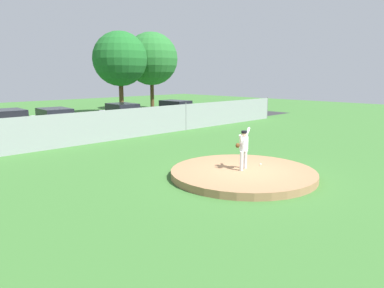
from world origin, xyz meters
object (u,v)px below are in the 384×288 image
object	(u,v)px
pitcher_youth	(244,146)
baseball	(260,164)
parked_car_silver	(123,115)
parked_car_champagne	(9,125)
traffic_cone_orange	(125,129)
parked_car_slate	(176,111)
parked_car_white	(55,122)

from	to	relation	value
pitcher_youth	baseball	world-z (taller)	pitcher_youth
baseball	parked_car_silver	bearing A→B (deg)	76.82
parked_car_champagne	traffic_cone_orange	world-z (taller)	parked_car_champagne
pitcher_youth	traffic_cone_orange	size ratio (longest dim) A/B	2.83
parked_car_slate	traffic_cone_orange	xyz separation A→B (m)	(-6.89, -2.71, -0.53)
parked_car_slate	traffic_cone_orange	distance (m)	7.43
parked_car_slate	traffic_cone_orange	bearing A→B (deg)	-158.52
pitcher_youth	parked_car_white	distance (m)	14.75
parked_car_silver	pitcher_youth	bearing A→B (deg)	-106.92
parked_car_champagne	parked_car_slate	bearing A→B (deg)	-1.12
parked_car_silver	parked_car_white	world-z (taller)	parked_car_silver
baseball	parked_car_champagne	distance (m)	15.52
baseball	traffic_cone_orange	world-z (taller)	traffic_cone_orange
pitcher_youth	parked_car_silver	bearing A→B (deg)	73.08
parked_car_silver	parked_car_slate	size ratio (longest dim) A/B	0.95
parked_car_white	traffic_cone_orange	size ratio (longest dim) A/B	7.84
parked_car_champagne	traffic_cone_orange	distance (m)	6.84
pitcher_youth	parked_car_slate	xyz separation A→B (m)	(9.62, 14.53, -0.38)
parked_car_slate	parked_car_champagne	distance (m)	13.03
pitcher_youth	traffic_cone_orange	bearing A→B (deg)	76.98
parked_car_silver	parked_car_champagne	bearing A→B (deg)	178.73
parked_car_slate	pitcher_youth	bearing A→B (deg)	-123.52
baseball	parked_car_silver	xyz separation A→B (m)	(3.44, 14.70, 0.50)
pitcher_youth	parked_car_white	size ratio (longest dim) A/B	0.36
parked_car_white	baseball	bearing A→B (deg)	-83.71
baseball	parked_car_white	bearing A→B (deg)	96.29
pitcher_youth	baseball	xyz separation A→B (m)	(1.00, -0.09, -0.86)
traffic_cone_orange	parked_car_white	bearing A→B (deg)	139.14
baseball	parked_car_slate	size ratio (longest dim) A/B	0.02
parked_car_white	traffic_cone_orange	xyz separation A→B (m)	(3.36, -2.91, -0.53)
parked_car_silver	parked_car_champagne	xyz separation A→B (m)	(-7.85, 0.17, 0.02)
pitcher_youth	parked_car_silver	size ratio (longest dim) A/B	0.37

